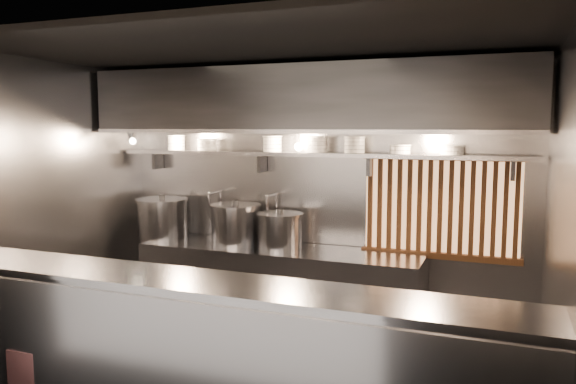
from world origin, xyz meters
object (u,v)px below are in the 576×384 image
Objects in this scene: stock_pot_left at (163,218)px; stock_pot_mid at (236,224)px; pendant_bulb at (299,147)px; stock_pot_right at (280,230)px; heat_lamp at (132,136)px.

stock_pot_left reaches higher than stock_pot_mid.
stock_pot_right is (-0.19, -0.05, -0.87)m from pendant_bulb.
stock_pot_mid is at bearing 0.34° from stock_pot_left.
stock_pot_left is 1.24× the size of stock_pot_right.
stock_pot_left is at bearing -179.06° from pendant_bulb.
stock_pot_left is (0.15, 0.32, -0.94)m from heat_lamp.
stock_pot_left is 1.26× the size of stock_pot_mid.
heat_lamp is 1.91m from stock_pot_right.
heat_lamp is at bearing -169.00° from pendant_bulb.
stock_pot_left is at bearing 65.36° from heat_lamp.
pendant_bulb is 1.11m from stock_pot_mid.
stock_pot_right is at bearing -165.44° from pendant_bulb.
pendant_bulb is 0.24× the size of stock_pot_left.
heat_lamp reaches higher than stock_pot_left.
pendant_bulb is at bearing 11.00° from heat_lamp.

